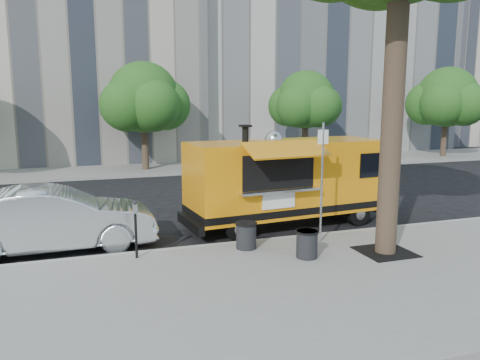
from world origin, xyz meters
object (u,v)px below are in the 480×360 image
object	(u,v)px
far_tree_b	(143,98)
sedan	(54,219)
trash_bin_right	(246,235)
far_tree_c	(306,100)
parking_meter	(136,222)
food_truck	(286,179)
far_tree_d	(447,97)
trash_bin_left	(307,243)
sign_post	(322,175)

from	to	relation	value
far_tree_b	sedan	bearing A→B (deg)	-107.00
far_tree_b	trash_bin_right	world-z (taller)	far_tree_b
far_tree_c	sedan	xyz separation A→B (m)	(-12.80, -12.13, -2.92)
parking_meter	sedan	bearing A→B (deg)	138.05
parking_meter	food_truck	size ratio (longest dim) A/B	0.21
far_tree_b	far_tree_d	world-z (taller)	far_tree_d
far_tree_b	food_truck	distance (m)	12.63
trash_bin_left	trash_bin_right	world-z (taller)	trash_bin_right
trash_bin_left	far_tree_b	bearing A→B (deg)	96.25
far_tree_b	far_tree_c	xyz separation A→B (m)	(9.00, -0.30, -0.12)
far_tree_c	parking_meter	size ratio (longest dim) A/B	3.90
parking_meter	trash_bin_left	world-z (taller)	parking_meter
far_tree_b	far_tree_d	bearing A→B (deg)	-0.30
far_tree_d	trash_bin_right	size ratio (longest dim) A/B	8.89
sign_post	parking_meter	xyz separation A→B (m)	(-4.55, 0.20, -0.87)
sign_post	trash_bin_right	xyz separation A→B (m)	(-1.96, 0.07, -1.36)
far_tree_c	sign_post	xyz separation A→B (m)	(-6.45, -13.95, -1.87)
parking_meter	food_truck	xyz separation A→B (m)	(4.54, 1.92, 0.43)
far_tree_d	food_truck	bearing A→B (deg)	-143.84
far_tree_d	trash_bin_left	bearing A→B (deg)	-138.83
far_tree_d	parking_meter	bearing A→B (deg)	-146.40
far_tree_c	parking_meter	xyz separation A→B (m)	(-11.00, -13.75, -2.74)
far_tree_b	sign_post	distance (m)	14.61
far_tree_b	trash_bin_left	world-z (taller)	far_tree_b
far_tree_b	sedan	xyz separation A→B (m)	(-3.80, -12.43, -3.03)
sedan	trash_bin_left	xyz separation A→B (m)	(5.47, -2.82, -0.31)
parking_meter	sedan	size ratio (longest dim) A/B	0.28
sign_post	trash_bin_left	xyz separation A→B (m)	(-0.88, -1.00, -1.36)
sign_post	trash_bin_left	bearing A→B (deg)	-131.20
sedan	far_tree_c	bearing A→B (deg)	-48.05
food_truck	trash_bin_left	size ratio (longest dim) A/B	9.93
far_tree_b	trash_bin_left	size ratio (longest dim) A/B	8.73
sedan	trash_bin_right	distance (m)	4.73
far_tree_b	parking_meter	bearing A→B (deg)	-98.10
sedan	trash_bin_right	world-z (taller)	sedan
far_tree_d	food_truck	xyz separation A→B (m)	(-16.46, -12.03, -2.48)
far_tree_b	trash_bin_right	xyz separation A→B (m)	(0.59, -14.18, -3.34)
far_tree_c	food_truck	bearing A→B (deg)	-118.64
sedan	trash_bin_left	distance (m)	6.16
far_tree_c	far_tree_d	distance (m)	10.00
trash_bin_left	parking_meter	bearing A→B (deg)	161.84
far_tree_d	sedan	xyz separation A→B (m)	(-22.80, -12.33, -3.09)
food_truck	sedan	distance (m)	6.37
trash_bin_left	sedan	bearing A→B (deg)	152.71
food_truck	trash_bin_left	distance (m)	3.37
sign_post	trash_bin_left	size ratio (longest dim) A/B	4.76
far_tree_d	sign_post	distance (m)	21.79
food_truck	trash_bin_left	xyz separation A→B (m)	(-0.87, -3.12, -0.92)
trash_bin_right	sedan	bearing A→B (deg)	158.26
sign_post	trash_bin_right	size ratio (longest dim) A/B	4.72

